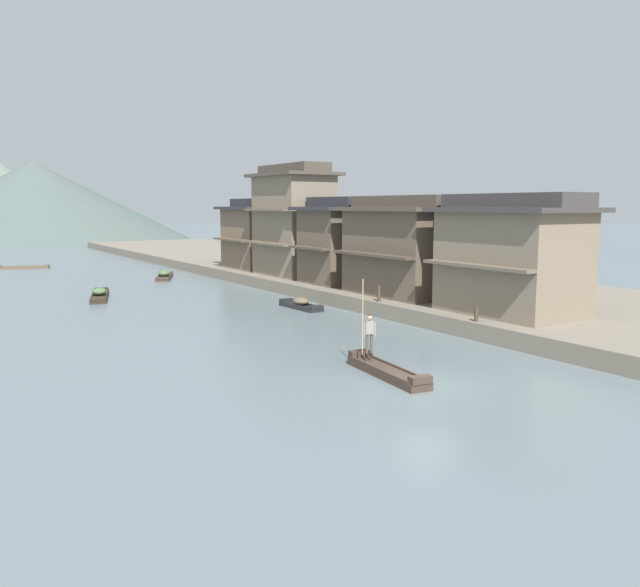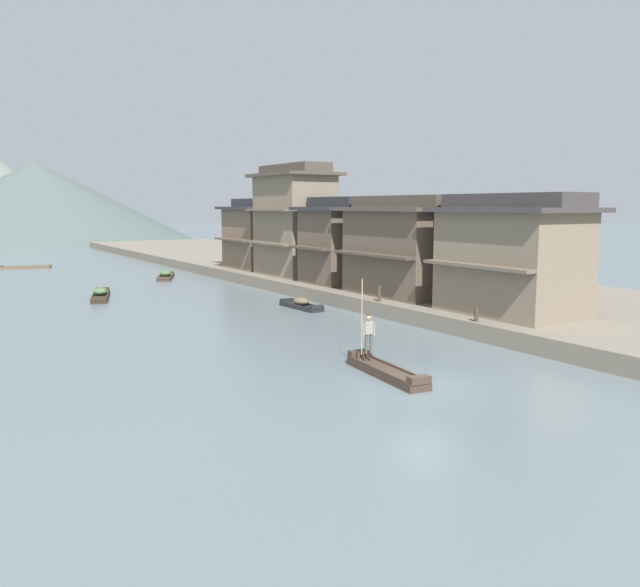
% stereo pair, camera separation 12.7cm
% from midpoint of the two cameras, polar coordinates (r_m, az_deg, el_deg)
% --- Properties ---
extents(ground_plane, '(400.00, 400.00, 0.00)m').
position_cam_midpoint_polar(ground_plane, '(23.35, 9.31, -8.18)').
color(ground_plane, slate).
extents(riverbank_right, '(18.00, 110.00, 0.86)m').
position_cam_midpoint_polar(riverbank_right, '(56.48, 1.43, 1.76)').
color(riverbank_right, slate).
rests_on(riverbank_right, ground).
extents(boat_foreground_poled, '(1.46, 4.81, 0.55)m').
position_cam_midpoint_polar(boat_foreground_poled, '(24.46, 5.84, -6.94)').
color(boat_foreground_poled, '#423328').
rests_on(boat_foreground_poled, ground).
extents(boatman_person, '(0.55, 0.34, 3.04)m').
position_cam_midpoint_polar(boatman_person, '(25.29, 4.23, -3.22)').
color(boatman_person, black).
rests_on(boatman_person, boat_foreground_poled).
extents(boat_moored_nearest, '(2.59, 5.85, 0.75)m').
position_cam_midpoint_polar(boat_moored_nearest, '(47.10, -19.08, -0.12)').
color(boat_moored_nearest, '#33281E').
rests_on(boat_moored_nearest, ground).
extents(boat_moored_second, '(1.12, 3.83, 0.71)m').
position_cam_midpoint_polar(boat_moored_second, '(40.11, -1.81, -0.98)').
color(boat_moored_second, '#232326').
rests_on(boat_moored_second, ground).
extents(boat_moored_third, '(3.02, 4.91, 0.77)m').
position_cam_midpoint_polar(boat_moored_third, '(58.20, -13.73, 1.56)').
color(boat_moored_third, '#423328').
rests_on(boat_moored_third, ground).
extents(boat_moored_far, '(4.99, 2.34, 0.36)m').
position_cam_midpoint_polar(boat_moored_far, '(72.21, -24.95, 2.11)').
color(boat_moored_far, brown).
rests_on(boat_moored_far, ground).
extents(house_waterfront_nearest, '(5.59, 7.76, 6.14)m').
position_cam_midpoint_polar(house_waterfront_nearest, '(34.15, 16.56, 3.25)').
color(house_waterfront_nearest, '#7F705B').
rests_on(house_waterfront_nearest, riverbank_right).
extents(house_waterfront_second, '(6.09, 8.20, 6.14)m').
position_cam_midpoint_polar(house_waterfront_second, '(40.40, 7.70, 4.16)').
color(house_waterfront_second, brown).
rests_on(house_waterfront_second, riverbank_right).
extents(house_waterfront_tall, '(6.61, 5.41, 6.14)m').
position_cam_midpoint_polar(house_waterfront_tall, '(46.35, 2.15, 4.71)').
color(house_waterfront_tall, brown).
rests_on(house_waterfront_tall, riverbank_right).
extents(house_waterfront_narrow, '(5.23, 7.48, 8.74)m').
position_cam_midpoint_polar(house_waterfront_narrow, '(51.24, -2.47, 6.44)').
color(house_waterfront_narrow, '#7F705B').
rests_on(house_waterfront_narrow, riverbank_right).
extents(house_waterfront_far, '(7.01, 6.87, 6.14)m').
position_cam_midpoint_polar(house_waterfront_far, '(57.64, -5.04, 5.28)').
color(house_waterfront_far, '#75604C').
rests_on(house_waterfront_far, riverbank_right).
extents(mooring_post_dock_near, '(0.20, 0.20, 0.70)m').
position_cam_midpoint_polar(mooring_post_dock_near, '(31.68, 13.63, -1.81)').
color(mooring_post_dock_near, '#473828').
rests_on(mooring_post_dock_near, riverbank_right).
extents(mooring_post_dock_mid, '(0.20, 0.20, 0.92)m').
position_cam_midpoint_polar(mooring_post_dock_mid, '(37.35, 5.16, -0.01)').
color(mooring_post_dock_mid, '#473828').
rests_on(mooring_post_dock_mid, riverbank_right).
extents(hill_far_west, '(56.29, 56.29, 14.43)m').
position_cam_midpoint_polar(hill_far_west, '(131.12, -24.07, 7.51)').
color(hill_far_west, '#4C5B56').
rests_on(hill_far_west, ground).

